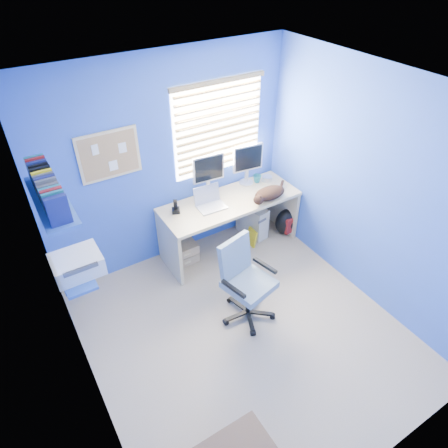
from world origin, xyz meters
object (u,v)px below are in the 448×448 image
desk (230,225)px  cat (270,193)px  tower_pc (252,220)px  office_chair (245,290)px  laptop (211,200)px

desk → cat: bearing=-26.3°
tower_pc → office_chair: (-0.88, -1.12, 0.12)m
laptop → office_chair: laptop is taller
desk → tower_pc: (0.42, 0.09, -0.14)m
laptop → desk: bearing=5.1°
desk → cat: size_ratio=4.13×
desk → office_chair: (-0.46, -1.03, -0.02)m
tower_pc → laptop: bearing=177.7°
cat → tower_pc: size_ratio=0.94×
laptop → tower_pc: 0.93m
laptop → tower_pc: size_ratio=0.73×
cat → tower_pc: cat is taller
cat → office_chair: bearing=-153.6°
laptop → tower_pc: bearing=10.9°
tower_pc → desk: bearing=-178.6°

